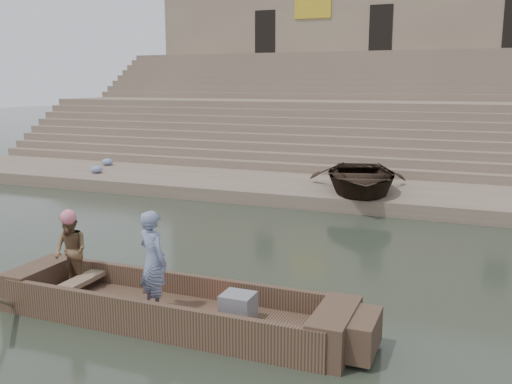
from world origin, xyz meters
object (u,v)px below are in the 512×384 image
Objects in this scene: main_rowboat at (171,315)px; rowing_man at (71,251)px; television at (237,307)px; beached_rowboat at (360,177)px; standing_man at (153,262)px.

rowing_man is (-2.00, 0.18, 0.75)m from main_rowboat.
rowing_man is 2.78× the size of television.
rowing_man is 3.14m from television.
beached_rowboat is (2.96, 9.30, -0.01)m from rowing_man.
standing_man is at bearing -136.88° from main_rowboat.
television is at bearing 0.00° from main_rowboat.
standing_man reaches higher than rowing_man.
main_rowboat is 1.15m from television.
beached_rowboat is at bearing 90.89° from television.
beached_rowboat is (-0.15, 9.47, 0.42)m from television.
standing_man reaches higher than television.
standing_man is 9.71m from beached_rowboat.
beached_rowboat is (0.96, 9.47, 0.73)m from main_rowboat.
main_rowboat is at bearing -110.49° from beached_rowboat.
standing_man reaches higher than main_rowboat.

